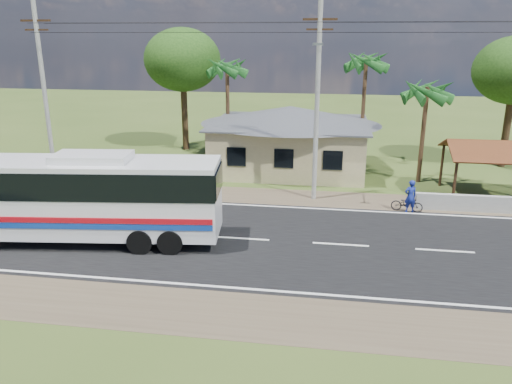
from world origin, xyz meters
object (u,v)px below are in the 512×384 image
motorcycle (407,204)px  person (410,196)px  waiting_shed (493,151)px  coach_bus (71,192)px

motorcycle → person: 0.50m
waiting_shed → coach_bus: coach_bus is taller
motorcycle → coach_bus: bearing=123.3°
motorcycle → person: person is taller
waiting_shed → person: waiting_shed is taller
waiting_shed → motorcycle: (-4.99, -3.43, -2.30)m
motorcycle → person: bearing=-131.6°
waiting_shed → motorcycle: waiting_shed is taller
coach_bus → waiting_shed: bearing=19.1°
waiting_shed → person: bearing=-143.7°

